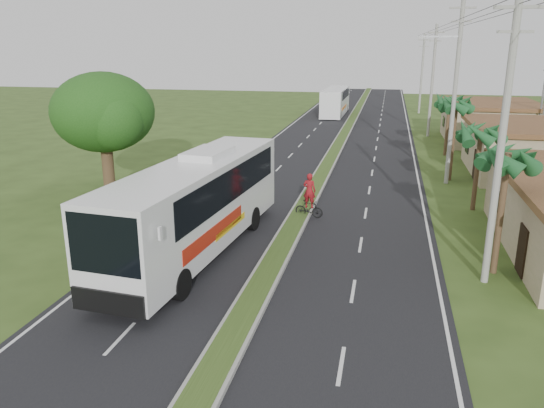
# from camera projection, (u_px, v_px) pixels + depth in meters

# --- Properties ---
(ground) EXTENTS (180.00, 180.00, 0.00)m
(ground) POSITION_uv_depth(u_px,v_px,m) (263.00, 283.00, 20.79)
(ground) COLOR #304619
(ground) RESTS_ON ground
(road_asphalt) EXTENTS (14.00, 160.00, 0.02)m
(road_asphalt) POSITION_uv_depth(u_px,v_px,m) (325.00, 171.00, 39.51)
(road_asphalt) COLOR black
(road_asphalt) RESTS_ON ground
(median_strip) EXTENTS (1.20, 160.00, 0.18)m
(median_strip) POSITION_uv_depth(u_px,v_px,m) (325.00, 169.00, 39.48)
(median_strip) COLOR gray
(median_strip) RESTS_ON ground
(lane_edge_left) EXTENTS (0.12, 160.00, 0.01)m
(lane_edge_left) POSITION_uv_depth(u_px,v_px,m) (238.00, 167.00, 40.88)
(lane_edge_left) COLOR silver
(lane_edge_left) RESTS_ON ground
(lane_edge_right) EXTENTS (0.12, 160.00, 0.01)m
(lane_edge_right) POSITION_uv_depth(u_px,v_px,m) (417.00, 175.00, 38.14)
(lane_edge_right) COLOR silver
(lane_edge_right) RESTS_ON ground
(shop_mid) EXTENTS (7.60, 10.60, 3.67)m
(shop_mid) POSITION_uv_depth(u_px,v_px,m) (523.00, 149.00, 37.99)
(shop_mid) COLOR tan
(shop_mid) RESTS_ON ground
(shop_far) EXTENTS (8.60, 11.60, 3.82)m
(shop_far) POSITION_uv_depth(u_px,v_px,m) (490.00, 122.00, 51.08)
(shop_far) COLOR tan
(shop_far) RESTS_ON ground
(palm_verge_a) EXTENTS (2.40, 2.40, 5.45)m
(palm_verge_a) POSITION_uv_depth(u_px,v_px,m) (508.00, 159.00, 20.40)
(palm_verge_a) COLOR #473321
(palm_verge_a) RESTS_ON ground
(palm_verge_b) EXTENTS (2.40, 2.40, 5.05)m
(palm_verge_b) POSITION_uv_depth(u_px,v_px,m) (481.00, 133.00, 28.85)
(palm_verge_b) COLOR #473321
(palm_verge_b) RESTS_ON ground
(palm_verge_c) EXTENTS (2.40, 2.40, 5.85)m
(palm_verge_c) POSITION_uv_depth(u_px,v_px,m) (456.00, 105.00, 35.31)
(palm_verge_c) COLOR #473321
(palm_verge_c) RESTS_ON ground
(palm_verge_d) EXTENTS (2.40, 2.40, 5.25)m
(palm_verge_d) POSITION_uv_depth(u_px,v_px,m) (450.00, 101.00, 43.80)
(palm_verge_d) COLOR #473321
(palm_verge_d) RESTS_ON ground
(shade_tree) EXTENTS (6.30, 6.00, 7.54)m
(shade_tree) POSITION_uv_depth(u_px,v_px,m) (102.00, 115.00, 31.20)
(shade_tree) COLOR #473321
(shade_tree) RESTS_ON ground
(utility_pole_a) EXTENTS (1.60, 0.28, 11.00)m
(utility_pole_a) POSITION_uv_depth(u_px,v_px,m) (502.00, 139.00, 19.30)
(utility_pole_a) COLOR gray
(utility_pole_a) RESTS_ON ground
(utility_pole_b) EXTENTS (3.20, 0.28, 12.00)m
(utility_pole_b) POSITION_uv_depth(u_px,v_px,m) (455.00, 89.00, 34.12)
(utility_pole_b) COLOR gray
(utility_pole_b) RESTS_ON ground
(utility_pole_c) EXTENTS (1.60, 0.28, 11.00)m
(utility_pole_c) POSITION_uv_depth(u_px,v_px,m) (432.00, 80.00, 53.00)
(utility_pole_c) COLOR gray
(utility_pole_c) RESTS_ON ground
(utility_pole_d) EXTENTS (1.60, 0.28, 10.50)m
(utility_pole_d) POSITION_uv_depth(u_px,v_px,m) (422.00, 73.00, 71.80)
(utility_pole_d) COLOR gray
(utility_pole_d) RESTS_ON ground
(coach_bus_main) EXTENTS (4.04, 13.96, 4.45)m
(coach_bus_main) POSITION_uv_depth(u_px,v_px,m) (197.00, 200.00, 23.19)
(coach_bus_main) COLOR silver
(coach_bus_main) RESTS_ON ground
(coach_bus_far) EXTENTS (2.77, 12.07, 3.51)m
(coach_bus_far) POSITION_uv_depth(u_px,v_px,m) (335.00, 100.00, 70.78)
(coach_bus_far) COLOR white
(coach_bus_far) RESTS_ON ground
(motorcyclist) EXTENTS (1.61, 0.71, 2.45)m
(motorcyclist) POSITION_uv_depth(u_px,v_px,m) (309.00, 200.00, 28.50)
(motorcyclist) COLOR black
(motorcyclist) RESTS_ON ground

